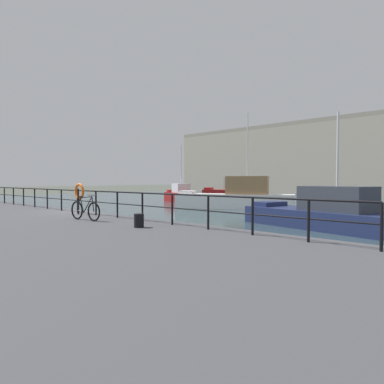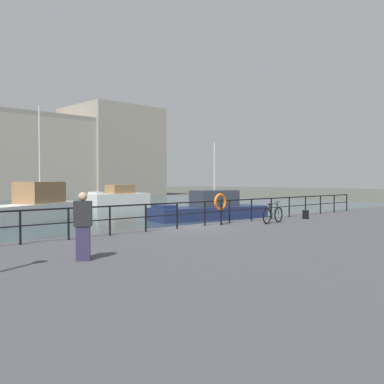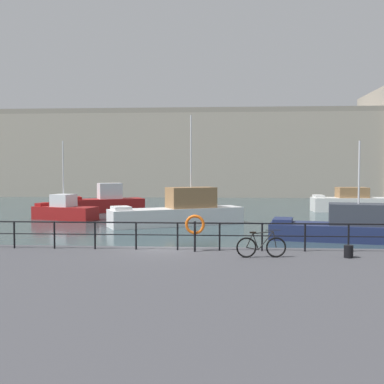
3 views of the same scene
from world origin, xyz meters
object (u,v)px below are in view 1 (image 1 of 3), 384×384
Objects in this scene: parked_bicycle at (85,210)px; moored_cabin_cruiser at (181,195)px; moored_green_narrowboat at (237,197)px; moored_white_yacht at (232,192)px; life_ring_stand at (79,193)px; mooring_bollard at (139,221)px; moored_harbor_tender at (329,214)px.

moored_cabin_cruiser is at bearing 119.82° from parked_bicycle.
moored_green_narrowboat reaches higher than moored_cabin_cruiser.
moored_white_yacht is 12.15m from moored_green_narrowboat.
moored_white_yacht is 4.91× the size of life_ring_stand.
mooring_bollard is (3.06, 0.17, -0.17)m from parked_bicycle.
moored_white_yacht is 29.34m from mooring_bollard.
life_ring_stand is (-2.40, 1.08, 0.59)m from parked_bicycle.
life_ring_stand is at bearing 170.57° from mooring_bollard.
moored_green_narrowboat is at bearing 102.99° from moored_white_yacht.
moored_cabin_cruiser is at bearing 49.93° from moored_white_yacht.
moored_cabin_cruiser is at bearing -44.15° from moored_green_narrowboat.
mooring_bollard is (14.88, -25.28, 0.09)m from moored_white_yacht.
life_ring_stand is (-8.05, -8.31, 1.04)m from moored_harbor_tender.
moored_harbor_tender is (17.47, -16.07, -0.19)m from moored_white_yacht.
moored_green_narrowboat reaches higher than life_ring_stand.
moored_cabin_cruiser is 13.85× the size of mooring_bollard.
moored_green_narrowboat is 1.05× the size of moored_harbor_tender.
moored_white_yacht reaches higher than mooring_bollard.
moored_green_narrowboat reaches higher than moored_white_yacht.
life_ring_stand is at bearing 57.56° from moored_harbor_tender.
moored_white_yacht is at bearing 111.14° from life_ring_stand.
parked_bicycle is (-5.65, -9.38, 0.45)m from moored_harbor_tender.
moored_harbor_tender is (9.95, -6.54, -0.25)m from moored_green_narrowboat.
parked_bicycle is 1.26× the size of life_ring_stand.
parked_bicycle is at bearing 143.76° from moored_cabin_cruiser.
moored_green_narrowboat is 16.49m from parked_bicycle.
moored_green_narrowboat is 1.54× the size of moored_cabin_cruiser.
parked_bicycle is at bearing 89.61° from moored_white_yacht.
moored_cabin_cruiser reaches higher than moored_harbor_tender.
moored_cabin_cruiser is 21.03m from life_ring_stand.
moored_green_narrowboat is 14.99m from life_ring_stand.
moored_green_narrowboat is at bearing 97.29° from life_ring_stand.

